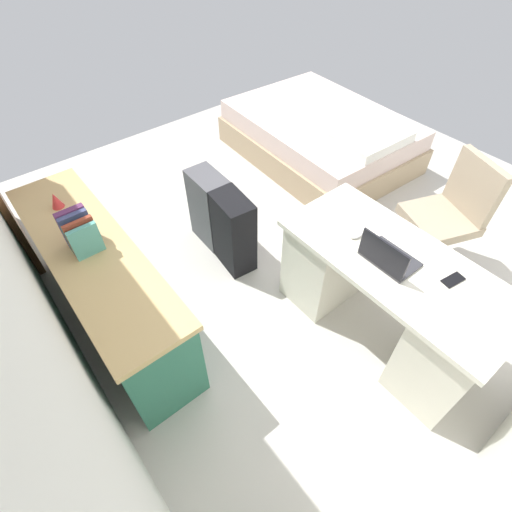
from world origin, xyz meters
TOP-DOWN VIEW (x-y plane):
  - ground_plane at (0.00, 0.00)m, footprint 5.13×5.13m
  - desk at (-1.02, 0.29)m, footprint 1.44×0.67m
  - office_chair at (-0.86, -0.61)m, footprint 0.59×0.59m
  - credenza at (0.23, 1.68)m, footprint 1.80×0.48m
  - bed at (0.84, -1.02)m, footprint 1.96×1.48m
  - suitcase_black at (0.14, 0.67)m, footprint 0.38×0.26m
  - suitcase_spare_grey at (0.50, 0.65)m, footprint 0.37×0.23m
  - laptop at (-0.98, 0.37)m, footprint 0.31×0.22m
  - computer_mouse at (-0.72, 0.33)m, footprint 0.06×0.10m
  - cell_phone_near_laptop at (-1.31, 0.18)m, footprint 0.09×0.14m
  - book_row at (0.26, 1.69)m, footprint 0.20×0.17m
  - figurine_small at (0.73, 1.69)m, footprint 0.08×0.08m

SIDE VIEW (x-z plane):
  - ground_plane at x=0.00m, z-range 0.00..0.00m
  - bed at x=0.84m, z-range -0.05..0.53m
  - suitcase_black at x=0.14m, z-range 0.00..0.66m
  - suitcase_spare_grey at x=0.50m, z-range 0.00..0.66m
  - credenza at x=0.23m, z-range 0.00..0.74m
  - desk at x=-1.02m, z-range 0.02..0.75m
  - office_chair at x=-0.86m, z-range -0.05..0.89m
  - cell_phone_near_laptop at x=-1.31m, z-range 0.73..0.74m
  - computer_mouse at x=-0.72m, z-range 0.73..0.76m
  - laptop at x=-0.98m, z-range 0.68..0.89m
  - figurine_small at x=0.73m, z-range 0.74..0.85m
  - book_row at x=0.26m, z-range 0.73..0.97m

